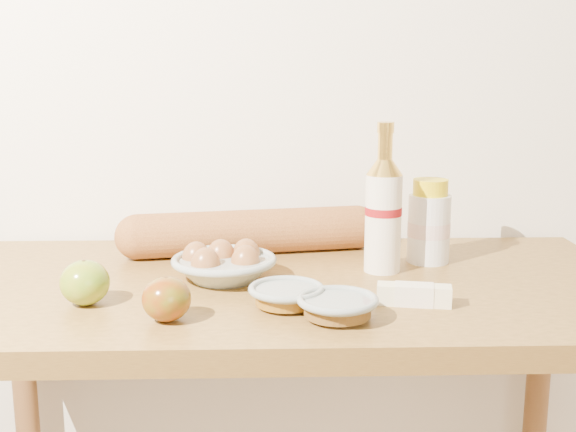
# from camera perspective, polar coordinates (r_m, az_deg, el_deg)

# --- Properties ---
(back_wall) EXTENTS (3.50, 0.02, 2.60)m
(back_wall) POSITION_cam_1_polar(r_m,az_deg,el_deg) (1.51, -0.42, 13.31)
(back_wall) COLOR white
(back_wall) RESTS_ON ground
(table) EXTENTS (1.20, 0.60, 0.90)m
(table) POSITION_cam_1_polar(r_m,az_deg,el_deg) (1.28, -0.04, -10.44)
(table) COLOR olive
(table) RESTS_ON ground
(bourbon_bottle) EXTENTS (0.08, 0.08, 0.27)m
(bourbon_bottle) POSITION_cam_1_polar(r_m,az_deg,el_deg) (1.28, 7.54, 0.32)
(bourbon_bottle) COLOR #F3E7CE
(bourbon_bottle) RESTS_ON table
(cream_bottle) EXTENTS (0.08, 0.08, 0.16)m
(cream_bottle) POSITION_cam_1_polar(r_m,az_deg,el_deg) (1.37, 11.08, -0.62)
(cream_bottle) COLOR silver
(cream_bottle) RESTS_ON table
(egg_bowl) EXTENTS (0.22, 0.22, 0.06)m
(egg_bowl) POSITION_cam_1_polar(r_m,az_deg,el_deg) (1.25, -5.10, -3.85)
(egg_bowl) COLOR #909D99
(egg_bowl) RESTS_ON table
(baguette) EXTENTS (0.52, 0.17, 0.09)m
(baguette) POSITION_cam_1_polar(r_m,az_deg,el_deg) (1.41, -3.00, -1.25)
(baguette) COLOR #A66832
(baguette) RESTS_ON table
(apple_yellowgreen) EXTENTS (0.08, 0.08, 0.07)m
(apple_yellowgreen) POSITION_cam_1_polar(r_m,az_deg,el_deg) (1.15, -15.75, -5.09)
(apple_yellowgreen) COLOR #9A921E
(apple_yellowgreen) RESTS_ON table
(apple_redgreen_front) EXTENTS (0.09, 0.09, 0.07)m
(apple_redgreen_front) POSITION_cam_1_polar(r_m,az_deg,el_deg) (1.06, -9.58, -6.48)
(apple_redgreen_front) COLOR #980B08
(apple_redgreen_front) RESTS_ON table
(sugar_bowl) EXTENTS (0.15, 0.15, 0.03)m
(sugar_bowl) POSITION_cam_1_polar(r_m,az_deg,el_deg) (1.06, 3.94, -7.18)
(sugar_bowl) COLOR gray
(sugar_bowl) RESTS_ON table
(syrup_bowl) EXTENTS (0.15, 0.15, 0.03)m
(syrup_bowl) POSITION_cam_1_polar(r_m,az_deg,el_deg) (1.11, -0.12, -6.29)
(syrup_bowl) COLOR gray
(syrup_bowl) RESTS_ON table
(butter_stick) EXTENTS (0.12, 0.05, 0.03)m
(butter_stick) POSITION_cam_1_polar(r_m,az_deg,el_deg) (1.13, 9.92, -6.16)
(butter_stick) COLOR beige
(butter_stick) RESTS_ON table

